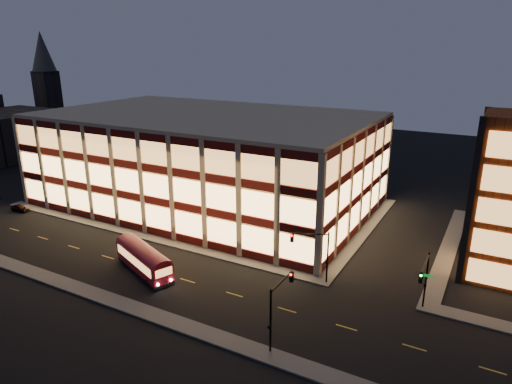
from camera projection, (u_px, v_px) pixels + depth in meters
The scene contains 14 objects.
ground at pixel (154, 243), 59.46m from camera, with size 200.00×200.00×0.00m, color black.
sidewalk_office_south at pixel (141, 235), 61.65m from camera, with size 54.00×2.00×0.15m, color #514F4C.
sidewalk_office_east at pixel (364, 231), 63.05m from camera, with size 2.00×30.00×0.15m, color #514F4C.
sidewalk_tower_south at pixel (497, 325), 41.92m from camera, with size 14.00×2.00×0.15m, color #514F4C.
sidewalk_tower_west at pixel (449, 247), 58.01m from camera, with size 2.00×30.00×0.15m, color #514F4C.
sidewalk_near at pixel (72, 286), 48.60m from camera, with size 100.00×2.00×0.15m, color #514F4C.
office_building at pixel (207, 159), 72.66m from camera, with size 50.45×30.45×14.50m.
church_tower at pixel (50, 106), 122.13m from camera, with size 5.00×5.00×18.00m, color #2D2621.
church_spire at pixel (42, 51), 117.81m from camera, with size 6.00×6.00×10.00m, color #4C473F.
traffic_signal_far at pixel (315, 248), 48.20m from camera, with size 3.79×1.87×6.00m.
traffic_signal_right at pixel (425, 277), 42.31m from camera, with size 1.20×4.37×6.00m.
traffic_signal_near at pixel (279, 301), 38.21m from camera, with size 0.32×4.45×6.00m.
trolley_bus at pixel (144, 258), 51.10m from camera, with size 9.72×5.84×3.23m.
parked_car_0 at pixel (20, 208), 70.53m from camera, with size 1.26×3.12×1.06m, color black.
Camera 1 is at (38.01, -41.32, 24.62)m, focal length 32.00 mm.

